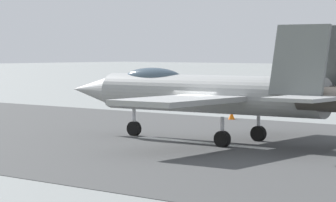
% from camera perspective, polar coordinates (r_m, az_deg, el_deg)
% --- Properties ---
extents(ground_plane, '(400.00, 400.00, 0.00)m').
position_cam_1_polar(ground_plane, '(41.34, 1.99, -2.79)').
color(ground_plane, gray).
extents(runway_strip, '(240.00, 26.00, 0.02)m').
position_cam_1_polar(runway_strip, '(41.33, 2.01, -2.77)').
color(runway_strip, '#3F4041').
rests_on(runway_strip, ground).
extents(fighter_jet, '(16.83, 13.89, 5.59)m').
position_cam_1_polar(fighter_jet, '(41.56, 2.82, 0.56)').
color(fighter_jet, '#999B9B').
rests_on(fighter_jet, ground).
extents(marker_cone_mid, '(0.44, 0.44, 0.55)m').
position_cam_1_polar(marker_cone_mid, '(54.97, 4.25, -0.96)').
color(marker_cone_mid, orange).
rests_on(marker_cone_mid, ground).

